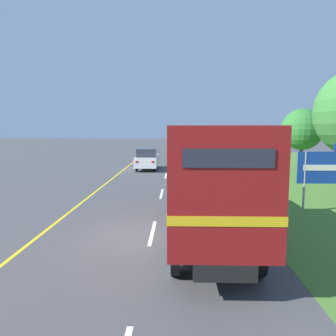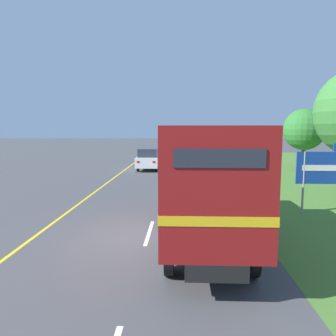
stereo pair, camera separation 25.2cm
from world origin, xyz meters
The scene contains 12 objects.
ground_plane centered at (0.00, 0.00, 0.00)m, with size 200.00×200.00×0.00m, color #444447.
edge_line_yellow centered at (-3.70, 10.97, 0.00)m, with size 0.12×52.64×0.01m, color yellow.
centre_dash_near centered at (0.00, 0.37, 0.00)m, with size 0.12×2.60×0.01m, color white.
centre_dash_mid_a centered at (0.00, 6.97, 0.00)m, with size 0.12×2.60×0.01m, color white.
centre_dash_mid_b centered at (0.00, 13.57, 0.00)m, with size 0.12×2.60×0.01m, color white.
centre_dash_far centered at (0.00, 20.17, 0.00)m, with size 0.12×2.60×0.01m, color white.
centre_dash_farthest centered at (0.00, 26.77, 0.00)m, with size 0.12×2.60×0.01m, color white.
horse_trailer_truck centered at (1.79, -0.29, 2.00)m, with size 2.33×8.50×3.57m.
lead_car_white centered at (-1.71, 17.12, 0.92)m, with size 1.80×4.02×1.82m.
highway_sign centered at (6.94, 3.27, 1.83)m, with size 2.15×0.09×2.90m.
roadside_tree_far centered at (11.62, 18.33, 3.39)m, with size 3.56×3.56×5.18m.
delineator_post centered at (4.36, 3.30, 0.51)m, with size 0.08×0.08×0.95m.
Camera 1 is at (0.83, -10.36, 3.53)m, focal length 35.00 mm.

